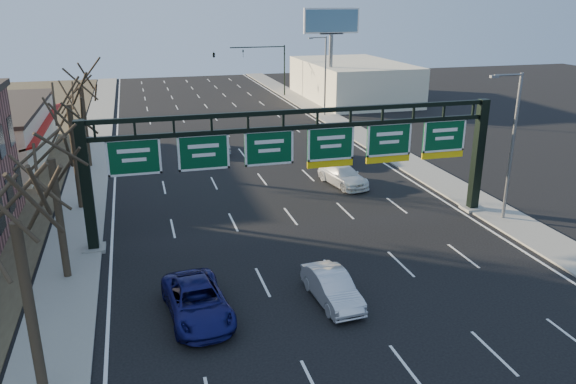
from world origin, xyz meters
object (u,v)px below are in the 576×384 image
object	(u,v)px
car_silver_sedan	(332,287)
car_white_wagon	(343,175)
sign_gantry	(303,153)
car_blue_suv	(197,301)

from	to	relation	value
car_silver_sedan	car_white_wagon	xyz separation A→B (m)	(6.50, 15.74, 0.01)
sign_gantry	car_silver_sedan	distance (m)	9.55
sign_gantry	car_silver_sedan	xyz separation A→B (m)	(-1.21, -8.62, -3.93)
sign_gantry	car_blue_suv	world-z (taller)	sign_gantry
sign_gantry	car_white_wagon	xyz separation A→B (m)	(5.28, 7.13, -3.91)
car_silver_sedan	car_white_wagon	distance (m)	17.03
car_blue_suv	sign_gantry	bearing A→B (deg)	44.03
sign_gantry	car_blue_suv	size ratio (longest dim) A/B	4.63
car_blue_suv	car_white_wagon	bearing A→B (deg)	46.02
car_blue_suv	car_silver_sedan	bearing A→B (deg)	-7.97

